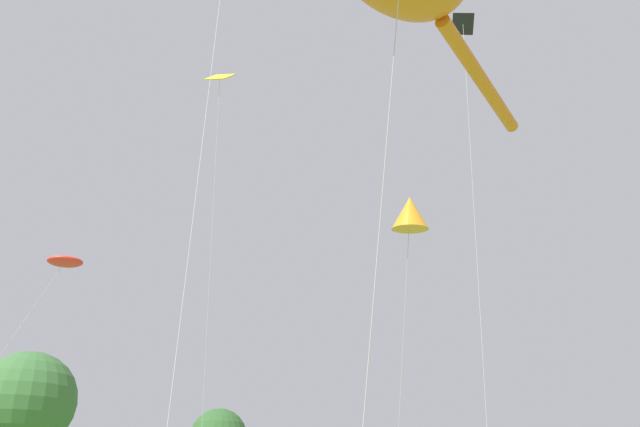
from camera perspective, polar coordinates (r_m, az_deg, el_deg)
small_kite_triangle_green at (r=22.75m, az=-9.46°, el=10.36°), size 2.04×3.55×16.05m
small_kite_stunt_black at (r=30.55m, az=13.35°, el=14.94°), size 1.22×1.66×22.83m
small_kite_diamond_red at (r=16.08m, az=8.40°, el=-0.00°), size 1.76×3.86×8.92m
small_kite_delta_white at (r=23.91m, az=-22.82°, el=-4.26°), size 4.61×2.63×9.61m
tree_broad_distant at (r=46.71m, az=-25.89°, el=-15.64°), size 6.60×6.60×10.78m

